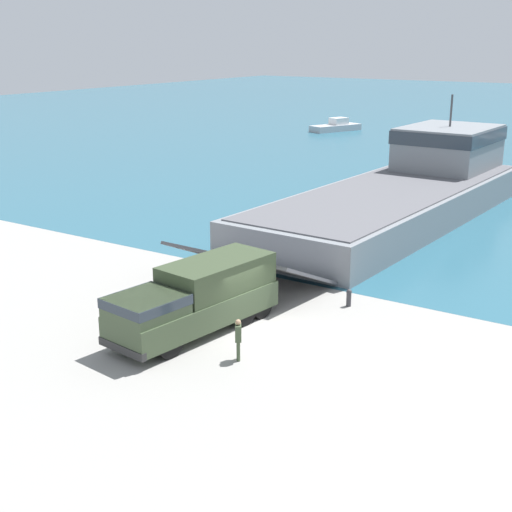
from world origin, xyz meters
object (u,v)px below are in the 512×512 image
(military_truck, at_px, (196,298))
(mooring_bollard, at_px, (349,297))
(soldier_on_ramp, at_px, (238,337))
(moored_boat_b, at_px, (336,127))
(landing_craft, at_px, (408,187))

(military_truck, distance_m, mooring_bollard, 7.49)
(military_truck, xyz_separation_m, mooring_bollard, (4.05, 6.21, -1.05))
(soldier_on_ramp, relative_size, mooring_bollard, 2.02)
(soldier_on_ramp, bearing_deg, moored_boat_b, 78.99)
(military_truck, relative_size, mooring_bollard, 9.96)
(landing_craft, xyz_separation_m, soldier_on_ramp, (3.77, -26.40, -0.95))
(landing_craft, relative_size, moored_boat_b, 4.35)
(moored_boat_b, xyz_separation_m, mooring_bollard, (30.82, -58.55, -0.12))
(landing_craft, xyz_separation_m, moored_boat_b, (-26.08, 39.73, -1.34))
(mooring_bollard, bearing_deg, moored_boat_b, 117.76)
(military_truck, distance_m, moored_boat_b, 70.09)
(landing_craft, bearing_deg, soldier_on_ramp, -79.66)
(military_truck, height_order, soldier_on_ramp, military_truck)
(military_truck, relative_size, moored_boat_b, 1.08)
(military_truck, xyz_separation_m, moored_boat_b, (-26.77, 64.77, -0.93))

